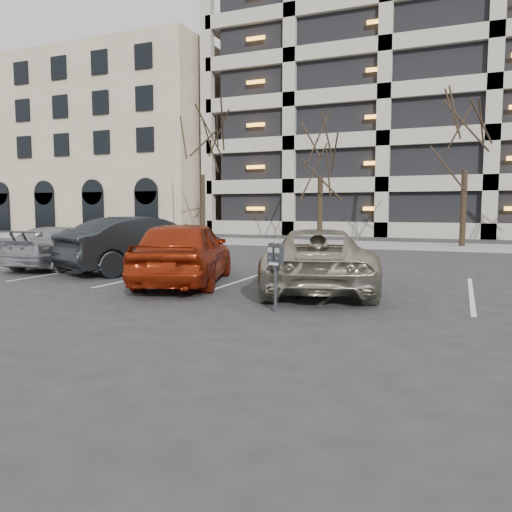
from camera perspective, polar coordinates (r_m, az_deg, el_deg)
The scene contains 12 objects.
ground at distance 10.66m, azimuth 0.32°, elevation -4.84°, with size 140.00×140.00×0.00m, color #28282B.
sidewalk at distance 26.08m, azimuth 13.65°, elevation 1.24°, with size 80.00×4.00×0.12m, color gray.
stall_lines at distance 13.28m, azimuth -1.55°, elevation -2.76°, with size 16.90×5.20×0.00m.
office_building at distance 51.21m, azimuth -16.72°, elevation 11.48°, with size 26.00×16.20×15.00m.
tree_a at distance 29.56m, azimuth -6.19°, elevation 13.74°, with size 3.76×3.76×8.55m.
tree_b at distance 26.91m, azimuth 7.42°, elevation 13.62°, with size 3.50×3.50×7.96m.
tree_c at distance 26.03m, azimuth 22.95°, elevation 13.96°, with size 3.62×3.62×8.23m.
parking_meter at distance 9.09m, azimuth 2.24°, elevation -0.51°, with size 0.34×0.23×1.25m.
suv_silver at distance 11.77m, azimuth 7.02°, elevation -0.38°, with size 3.74×5.62×1.44m.
car_red at distance 12.66m, azimuth -8.15°, elevation 0.47°, with size 1.93×4.79×1.63m, color maroon.
car_dark at distance 15.51m, azimuth -12.62°, elevation 1.34°, with size 1.75×5.02×1.66m, color black.
car_silver at distance 17.32m, azimuth -20.91°, elevation 0.98°, with size 1.85×4.56×1.32m, color #94969B.
Camera 1 is at (3.94, -9.72, 1.90)m, focal length 35.00 mm.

